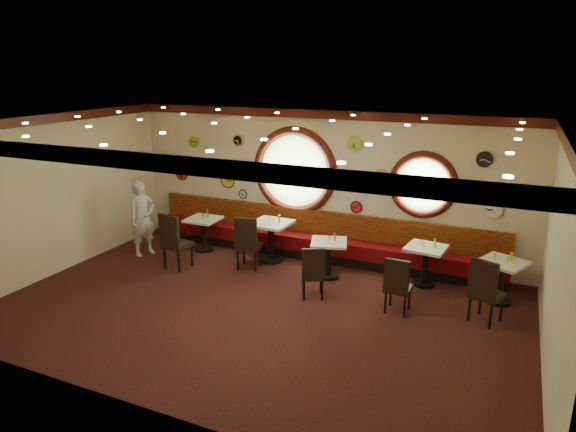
# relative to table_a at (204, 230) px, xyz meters

# --- Properties ---
(floor) EXTENTS (9.00, 6.00, 0.00)m
(floor) POSITION_rel_table_a_xyz_m (2.48, -2.11, -0.48)
(floor) COLOR black
(floor) RESTS_ON ground
(ceiling) EXTENTS (9.00, 6.00, 0.02)m
(ceiling) POSITION_rel_table_a_xyz_m (2.48, -2.11, 2.72)
(ceiling) COLOR gold
(ceiling) RESTS_ON wall_back
(wall_back) EXTENTS (9.00, 0.02, 3.20)m
(wall_back) POSITION_rel_table_a_xyz_m (2.48, 0.89, 1.12)
(wall_back) COLOR beige
(wall_back) RESTS_ON floor
(wall_front) EXTENTS (9.00, 0.02, 3.20)m
(wall_front) POSITION_rel_table_a_xyz_m (2.48, -5.11, 1.12)
(wall_front) COLOR beige
(wall_front) RESTS_ON floor
(wall_left) EXTENTS (0.02, 6.00, 3.20)m
(wall_left) POSITION_rel_table_a_xyz_m (-2.02, -2.11, 1.12)
(wall_left) COLOR beige
(wall_left) RESTS_ON floor
(wall_right) EXTENTS (0.02, 6.00, 3.20)m
(wall_right) POSITION_rel_table_a_xyz_m (6.98, -2.11, 1.12)
(wall_right) COLOR beige
(wall_right) RESTS_ON floor
(molding_back) EXTENTS (9.00, 0.10, 0.18)m
(molding_back) POSITION_rel_table_a_xyz_m (2.48, 0.84, 2.63)
(molding_back) COLOR #3E100B
(molding_back) RESTS_ON wall_back
(molding_front) EXTENTS (9.00, 0.10, 0.18)m
(molding_front) POSITION_rel_table_a_xyz_m (2.48, -5.06, 2.63)
(molding_front) COLOR #3E100B
(molding_front) RESTS_ON wall_back
(molding_left) EXTENTS (0.10, 6.00, 0.18)m
(molding_left) POSITION_rel_table_a_xyz_m (-1.97, -2.11, 2.63)
(molding_left) COLOR #3E100B
(molding_left) RESTS_ON wall_back
(molding_right) EXTENTS (0.10, 6.00, 0.18)m
(molding_right) POSITION_rel_table_a_xyz_m (6.93, -2.11, 2.63)
(molding_right) COLOR #3E100B
(molding_right) RESTS_ON wall_back
(banquette_base) EXTENTS (8.00, 0.55, 0.20)m
(banquette_base) POSITION_rel_table_a_xyz_m (2.48, 0.61, -0.38)
(banquette_base) COLOR black
(banquette_base) RESTS_ON floor
(banquette_seat) EXTENTS (8.00, 0.55, 0.30)m
(banquette_seat) POSITION_rel_table_a_xyz_m (2.48, 0.61, -0.13)
(banquette_seat) COLOR #58070D
(banquette_seat) RESTS_ON banquette_base
(banquette_back) EXTENTS (8.00, 0.10, 0.55)m
(banquette_back) POSITION_rel_table_a_xyz_m (2.48, 0.83, 0.27)
(banquette_back) COLOR #5B0A07
(banquette_back) RESTS_ON wall_back
(porthole_left_glass) EXTENTS (1.66, 0.02, 1.66)m
(porthole_left_glass) POSITION_rel_table_a_xyz_m (1.88, 0.88, 1.37)
(porthole_left_glass) COLOR #83AA66
(porthole_left_glass) RESTS_ON wall_back
(porthole_left_frame) EXTENTS (1.98, 0.18, 1.98)m
(porthole_left_frame) POSITION_rel_table_a_xyz_m (1.88, 0.87, 1.37)
(porthole_left_frame) COLOR #3E100B
(porthole_left_frame) RESTS_ON wall_back
(porthole_left_ring) EXTENTS (1.61, 0.03, 1.61)m
(porthole_left_ring) POSITION_rel_table_a_xyz_m (1.88, 0.84, 1.37)
(porthole_left_ring) COLOR gold
(porthole_left_ring) RESTS_ON wall_back
(porthole_right_glass) EXTENTS (1.10, 0.02, 1.10)m
(porthole_right_glass) POSITION_rel_table_a_xyz_m (4.68, 0.88, 1.32)
(porthole_right_glass) COLOR #83AA66
(porthole_right_glass) RESTS_ON wall_back
(porthole_right_frame) EXTENTS (1.38, 0.18, 1.38)m
(porthole_right_frame) POSITION_rel_table_a_xyz_m (4.68, 0.87, 1.32)
(porthole_right_frame) COLOR #3E100B
(porthole_right_frame) RESTS_ON wall_back
(porthole_right_ring) EXTENTS (1.09, 0.03, 1.09)m
(porthole_right_ring) POSITION_rel_table_a_xyz_m (4.68, 0.84, 1.32)
(porthole_right_ring) COLOR gold
(porthole_right_ring) RESTS_ON wall_back
(wall_clock_0) EXTENTS (0.22, 0.03, 0.22)m
(wall_clock_0) POSITION_rel_table_a_xyz_m (3.83, 0.85, 1.47)
(wall_clock_0) COLOR gold
(wall_clock_0) RESTS_ON wall_back
(wall_clock_1) EXTENTS (0.36, 0.03, 0.36)m
(wall_clock_1) POSITION_rel_table_a_xyz_m (0.18, 0.85, 1.02)
(wall_clock_1) COLOR gold
(wall_clock_1) RESTS_ON wall_back
(wall_clock_2) EXTENTS (0.24, 0.03, 0.24)m
(wall_clock_2) POSITION_rel_table_a_xyz_m (0.48, 0.85, 1.97)
(wall_clock_2) COLOR black
(wall_clock_2) RESTS_ON wall_back
(wall_clock_3) EXTENTS (0.32, 0.03, 0.32)m
(wall_clock_3) POSITION_rel_table_a_xyz_m (-1.12, 0.85, 1.07)
(wall_clock_3) COLOR red
(wall_clock_3) RESTS_ON wall_back
(wall_clock_4) EXTENTS (0.34, 0.03, 0.34)m
(wall_clock_4) POSITION_rel_table_a_xyz_m (6.03, 0.85, 0.97)
(wall_clock_4) COLOR white
(wall_clock_4) RESTS_ON wall_back
(wall_clock_5) EXTENTS (0.30, 0.03, 0.30)m
(wall_clock_5) POSITION_rel_table_a_xyz_m (3.23, 0.85, 2.07)
(wall_clock_5) COLOR #8FD743
(wall_clock_5) RESTS_ON wall_back
(wall_clock_6) EXTENTS (0.26, 0.03, 0.26)m
(wall_clock_6) POSITION_rel_table_a_xyz_m (-0.72, 0.85, 1.87)
(wall_clock_6) COLOR #68AE22
(wall_clock_6) RESTS_ON wall_back
(wall_clock_7) EXTENTS (0.24, 0.03, 0.24)m
(wall_clock_7) POSITION_rel_table_a_xyz_m (3.33, 0.85, 0.72)
(wall_clock_7) COLOR red
(wall_clock_7) RESTS_ON wall_back
(wall_clock_8) EXTENTS (0.20, 0.03, 0.20)m
(wall_clock_8) POSITION_rel_table_a_xyz_m (0.58, 0.85, 0.72)
(wall_clock_8) COLOR silver
(wall_clock_8) RESTS_ON wall_back
(wall_clock_9) EXTENTS (0.28, 0.03, 0.28)m
(wall_clock_9) POSITION_rel_table_a_xyz_m (5.78, 0.85, 1.92)
(wall_clock_9) COLOR black
(wall_clock_9) RESTS_ON wall_back
(table_a) EXTENTS (0.72, 0.72, 0.77)m
(table_a) POSITION_rel_table_a_xyz_m (0.00, 0.00, 0.00)
(table_a) COLOR black
(table_a) RESTS_ON floor
(table_b) EXTENTS (0.84, 0.84, 0.88)m
(table_b) POSITION_rel_table_a_xyz_m (1.70, 0.03, 0.07)
(table_b) COLOR black
(table_b) RESTS_ON floor
(table_c) EXTENTS (0.87, 0.87, 0.76)m
(table_c) POSITION_rel_table_a_xyz_m (3.13, -0.30, -0.00)
(table_c) COLOR black
(table_c) RESTS_ON floor
(table_d) EXTENTS (0.79, 0.79, 0.78)m
(table_d) POSITION_rel_table_a_xyz_m (4.95, 0.11, 0.01)
(table_d) COLOR black
(table_d) RESTS_ON floor
(table_e) EXTENTS (0.95, 0.95, 0.79)m
(table_e) POSITION_rel_table_a_xyz_m (6.31, -0.13, 0.02)
(table_e) COLOR black
(table_e) RESTS_ON floor
(chair_a) EXTENTS (0.56, 0.56, 0.74)m
(chair_a) POSITION_rel_table_a_xyz_m (0.07, -1.21, 0.20)
(chair_a) COLOR black
(chair_a) RESTS_ON floor
(chair_b) EXTENTS (0.56, 0.56, 0.71)m
(chair_b) POSITION_rel_table_a_xyz_m (1.48, -0.62, 0.17)
(chair_b) COLOR black
(chair_b) RESTS_ON floor
(chair_c) EXTENTS (0.55, 0.55, 0.62)m
(chair_c) POSITION_rel_table_a_xyz_m (3.21, -1.35, 0.09)
(chair_c) COLOR black
(chair_c) RESTS_ON floor
(chair_d) EXTENTS (0.44, 0.44, 0.63)m
(chair_d) POSITION_rel_table_a_xyz_m (4.73, -1.30, 0.09)
(chair_d) COLOR black
(chair_d) RESTS_ON floor
(chair_e) EXTENTS (0.62, 0.62, 0.70)m
(chair_e) POSITION_rel_table_a_xyz_m (6.10, -1.06, 0.16)
(chair_e) COLOR black
(chair_e) RESTS_ON floor
(condiment_a_salt) EXTENTS (0.03, 0.03, 0.09)m
(condiment_a_salt) POSITION_rel_table_a_xyz_m (-0.09, 0.10, 0.33)
(condiment_a_salt) COLOR silver
(condiment_a_salt) RESTS_ON table_a
(condiment_b_salt) EXTENTS (0.03, 0.03, 0.09)m
(condiment_b_salt) POSITION_rel_table_a_xyz_m (1.64, 0.08, 0.45)
(condiment_b_salt) COLOR #BAB9BE
(condiment_b_salt) RESTS_ON table_b
(condiment_c_salt) EXTENTS (0.03, 0.03, 0.09)m
(condiment_c_salt) POSITION_rel_table_a_xyz_m (3.09, -0.22, 0.32)
(condiment_c_salt) COLOR silver
(condiment_c_salt) RESTS_ON table_c
(condiment_d_salt) EXTENTS (0.04, 0.04, 0.11)m
(condiment_d_salt) POSITION_rel_table_a_xyz_m (4.86, 0.16, 0.36)
(condiment_d_salt) COLOR silver
(condiment_d_salt) RESTS_ON table_d
(condiment_a_pepper) EXTENTS (0.04, 0.04, 0.11)m
(condiment_a_pepper) POSITION_rel_table_a_xyz_m (0.00, 0.02, 0.34)
(condiment_a_pepper) COLOR #B8B7BC
(condiment_a_pepper) RESTS_ON table_a
(condiment_b_pepper) EXTENTS (0.04, 0.04, 0.10)m
(condiment_b_pepper) POSITION_rel_table_a_xyz_m (1.79, -0.02, 0.45)
(condiment_b_pepper) COLOR silver
(condiment_b_pepper) RESTS_ON table_b
(condiment_c_pepper) EXTENTS (0.03, 0.03, 0.09)m
(condiment_c_pepper) POSITION_rel_table_a_xyz_m (3.14, -0.27, 0.32)
(condiment_c_pepper) COLOR silver
(condiment_c_pepper) RESTS_ON table_c
(condiment_d_pepper) EXTENTS (0.04, 0.04, 0.10)m
(condiment_d_pepper) POSITION_rel_table_a_xyz_m (4.92, 0.03, 0.35)
(condiment_d_pepper) COLOR silver
(condiment_d_pepper) RESTS_ON table_d
(condiment_a_bottle) EXTENTS (0.05, 0.05, 0.17)m
(condiment_a_bottle) POSITION_rel_table_a_xyz_m (0.06, 0.11, 0.37)
(condiment_a_bottle) COLOR gold
(condiment_a_bottle) RESTS_ON table_a
(condiment_b_bottle) EXTENTS (0.05, 0.05, 0.16)m
(condiment_b_bottle) POSITION_rel_table_a_xyz_m (1.88, 0.07, 0.48)
(condiment_b_bottle) COLOR gold
(condiment_b_bottle) RESTS_ON table_b
(condiment_c_bottle) EXTENTS (0.05, 0.05, 0.16)m
(condiment_c_bottle) POSITION_rel_table_a_xyz_m (3.23, -0.23, 0.36)
(condiment_c_bottle) COLOR #CA812F
(condiment_c_bottle) RESTS_ON table_c
(condiment_d_bottle) EXTENTS (0.05, 0.05, 0.17)m
(condiment_d_bottle) POSITION_rel_table_a_xyz_m (5.10, 0.16, 0.38)
(condiment_d_bottle) COLOR gold
(condiment_d_bottle) RESTS_ON table_d
(condiment_e_salt) EXTENTS (0.03, 0.03, 0.09)m
(condiment_e_salt) POSITION_rel_table_a_xyz_m (6.17, -0.07, 0.35)
(condiment_e_salt) COLOR silver
(condiment_e_salt) RESTS_ON table_e
(condiment_e_pepper) EXTENTS (0.04, 0.04, 0.11)m
(condiment_e_pepper) POSITION_rel_table_a_xyz_m (6.38, -0.16, 0.36)
(condiment_e_pepper) COLOR silver
(condiment_e_pepper) RESTS_ON table_e
(condiment_e_bottle) EXTENTS (0.05, 0.05, 0.16)m
(condiment_e_bottle) POSITION_rel_table_a_xyz_m (6.44, -0.06, 0.39)
(condiment_e_bottle) COLOR yellow
(condiment_e_bottle) RESTS_ON table_e
(waiter) EXTENTS (0.60, 0.72, 1.69)m
(waiter) POSITION_rel_table_a_xyz_m (-1.08, -0.76, 0.36)
(waiter) COLOR silver
(waiter) RESTS_ON floor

